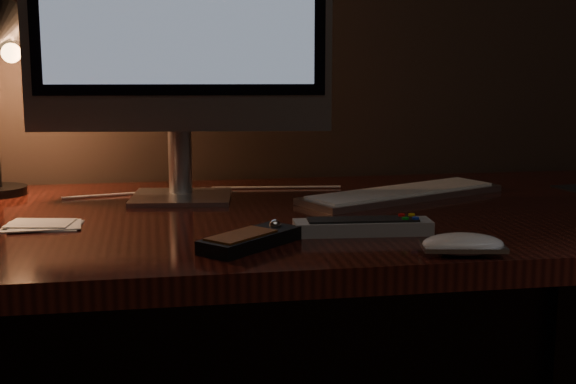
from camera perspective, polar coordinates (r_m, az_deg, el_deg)
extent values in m
cube|color=#39120D|center=(1.40, -1.30, -2.30)|extent=(1.60, 0.75, 0.04)
cube|color=black|center=(2.05, 18.83, -9.76)|extent=(0.06, 0.06, 0.71)
cube|color=black|center=(1.81, -2.92, -8.52)|extent=(1.48, 0.02, 0.51)
cube|color=silver|center=(1.54, -7.57, -0.36)|extent=(0.21, 0.19, 0.01)
cylinder|color=silver|center=(1.56, -7.68, 2.22)|extent=(0.05, 0.05, 0.12)
cube|color=silver|center=(1.51, -7.89, 13.09)|extent=(0.57, 0.11, 0.46)
cube|color=silver|center=(1.56, 8.12, -0.10)|extent=(0.44, 0.29, 0.02)
ellipsoid|color=white|center=(1.14, 12.33, -3.87)|extent=(0.12, 0.08, 0.02)
cube|color=black|center=(1.16, -2.70, -3.45)|extent=(0.16, 0.16, 0.02)
cube|color=brown|center=(1.16, -2.70, -2.94)|extent=(0.11, 0.11, 0.00)
sphere|color=silver|center=(1.16, -2.70, -2.86)|extent=(0.02, 0.02, 0.02)
cube|color=gray|center=(1.24, 5.33, -2.51)|extent=(0.22, 0.07, 0.02)
cube|color=black|center=(1.24, 5.34, -1.98)|extent=(0.17, 0.05, 0.00)
cylinder|color=red|center=(1.24, 5.34, -1.84)|extent=(0.01, 0.01, 0.00)
cylinder|color=#0C8C19|center=(1.24, 5.34, -1.84)|extent=(0.01, 0.01, 0.00)
cylinder|color=gold|center=(1.24, 5.34, -1.84)|extent=(0.01, 0.01, 0.00)
cylinder|color=#1433BF|center=(1.24, 5.34, -1.84)|extent=(0.01, 0.01, 0.00)
cube|color=white|center=(1.35, -17.09, -2.27)|extent=(0.13, 0.09, 0.01)
cone|color=black|center=(1.61, -19.76, 10.38)|extent=(0.18, 0.18, 0.14)
sphere|color=#FFB266|center=(1.58, -19.08, 9.33)|extent=(0.04, 0.04, 0.04)
cylinder|color=white|center=(1.61, -5.73, 0.06)|extent=(0.55, 0.02, 0.00)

